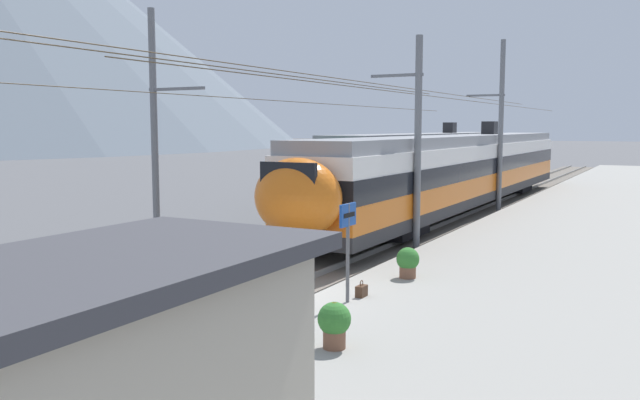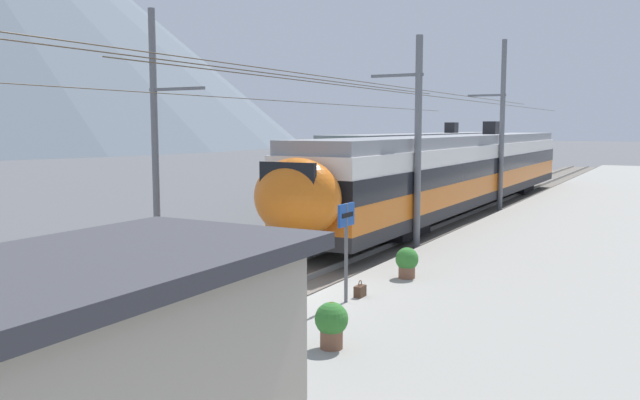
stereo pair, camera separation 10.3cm
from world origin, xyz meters
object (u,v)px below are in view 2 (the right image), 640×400
object	(u,v)px
catenary_mast_mid	(414,139)
potted_plant_by_shelter	(407,261)
catenary_mast_far_side	(158,127)
train_far_track	(429,160)
catenary_mast_east	(500,125)
handbag_near_sign	(360,291)
potted_plant_platform_edge	(331,322)
passenger_walking	(202,375)
train_near_platform	(462,169)
platform_sign	(346,230)

from	to	relation	value
catenary_mast_mid	potted_plant_by_shelter	xyz separation A→B (m)	(-5.36, -1.90, -3.03)
catenary_mast_far_side	train_far_track	bearing A→B (deg)	-4.95
catenary_mast_east	handbag_near_sign	bearing A→B (deg)	-175.07
potted_plant_platform_edge	catenary_mast_far_side	bearing A→B (deg)	55.75
catenary_mast_mid	passenger_walking	world-z (taller)	catenary_mast_mid
train_near_platform	catenary_mast_east	distance (m)	2.84
catenary_mast_far_side	passenger_walking	distance (m)	16.03
catenary_mast_far_side	passenger_walking	bearing A→B (deg)	-135.54
platform_sign	potted_plant_by_shelter	bearing A→B (deg)	-6.14
platform_sign	passenger_walking	size ratio (longest dim) A/B	1.31
catenary_mast_mid	catenary_mast_east	size ratio (longest dim) A/B	1.00
catenary_mast_mid	catenary_mast_far_side	size ratio (longest dim) A/B	1.00
catenary_mast_mid	passenger_walking	xyz separation A→B (m)	(-15.08, -3.16, -2.53)
platform_sign	catenary_mast_far_side	bearing A→B (deg)	65.16
catenary_mast_east	potted_plant_by_shelter	bearing A→B (deg)	-173.61
platform_sign	potted_plant_by_shelter	distance (m)	3.11
potted_plant_by_shelter	train_near_platform	bearing A→B (deg)	12.15
platform_sign	potted_plant_platform_edge	world-z (taller)	platform_sign
catenary_mast_mid	passenger_walking	distance (m)	15.62
platform_sign	passenger_walking	xyz separation A→B (m)	(-6.87, -1.57, -0.68)
handbag_near_sign	potted_plant_platform_edge	xyz separation A→B (m)	(-3.43, -1.09, 0.34)
catenary_mast_east	potted_plant_by_shelter	size ratio (longest dim) A/B	59.34
handbag_near_sign	potted_plant_by_shelter	distance (m)	2.32
train_far_track	potted_plant_platform_edge	distance (m)	30.49
catenary_mast_east	handbag_near_sign	xyz separation A→B (m)	(-19.09, -1.65, -3.82)
potted_plant_by_shelter	catenary_mast_mid	bearing A→B (deg)	19.52
handbag_near_sign	potted_plant_by_shelter	xyz separation A→B (m)	(2.29, -0.24, 0.31)
train_far_track	catenary_mast_mid	xyz separation A→B (m)	(-18.10, -5.98, 1.63)
train_near_platform	catenary_mast_mid	world-z (taller)	catenary_mast_mid
catenary_mast_far_side	handbag_near_sign	world-z (taller)	catenary_mast_far_side
catenary_mast_mid	catenary_mast_far_side	distance (m)	8.77
train_far_track	potted_plant_platform_edge	xyz separation A→B (m)	(-29.18, -8.73, -1.37)
train_near_platform	catenary_mast_far_side	world-z (taller)	catenary_mast_far_side
handbag_near_sign	train_near_platform	bearing A→B (deg)	9.90
catenary_mast_mid	platform_sign	size ratio (longest dim) A/B	21.38
train_near_platform	platform_sign	size ratio (longest dim) A/B	14.72
handbag_near_sign	catenary_mast_far_side	bearing A→B (deg)	68.23
catenary_mast_far_side	potted_plant_by_shelter	world-z (taller)	catenary_mast_far_side
handbag_near_sign	passenger_walking	bearing A→B (deg)	-168.64
catenary_mast_east	handbag_near_sign	world-z (taller)	catenary_mast_east
catenary_mast_far_side	platform_sign	size ratio (longest dim) A/B	21.38
train_far_track	passenger_walking	size ratio (longest dim) A/B	15.99
catenary_mast_east	potted_plant_platform_edge	world-z (taller)	catenary_mast_east
train_near_platform	catenary_mast_mid	distance (m)	10.45
train_near_platform	train_far_track	distance (m)	9.09
platform_sign	handbag_near_sign	xyz separation A→B (m)	(0.57, -0.07, -1.48)
potted_plant_by_shelter	handbag_near_sign	bearing A→B (deg)	174.13
potted_plant_platform_edge	train_far_track	bearing A→B (deg)	16.66
catenary_mast_east	train_near_platform	bearing A→B (deg)	129.81
passenger_walking	potted_plant_by_shelter	bearing A→B (deg)	7.38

